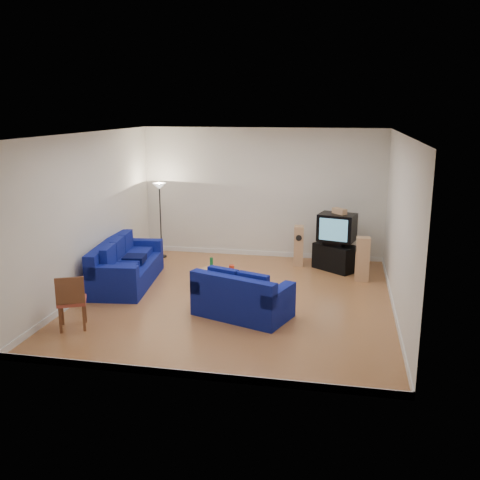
% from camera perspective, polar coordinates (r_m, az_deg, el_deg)
% --- Properties ---
extents(room, '(6.01, 6.51, 3.21)m').
position_cam_1_polar(room, '(10.15, -0.43, 1.90)').
color(room, brown).
rests_on(room, ground).
extents(sofa_three_seat, '(1.31, 2.49, 0.92)m').
position_cam_1_polar(sofa_three_seat, '(11.62, -12.22, -2.99)').
color(sofa_three_seat, '#0B115C').
rests_on(sofa_three_seat, ground).
extents(sofa_loveseat, '(1.88, 1.44, 0.83)m').
position_cam_1_polar(sofa_loveseat, '(9.63, 0.13, -6.41)').
color(sofa_loveseat, '#0B115C').
rests_on(sofa_loveseat, ground).
extents(coffee_table, '(1.16, 0.84, 0.38)m').
position_cam_1_polar(coffee_table, '(11.00, -2.00, -3.72)').
color(coffee_table, tan).
rests_on(coffee_table, ground).
extents(bottle, '(0.07, 0.07, 0.29)m').
position_cam_1_polar(bottle, '(11.04, -3.06, -2.61)').
color(bottle, '#197233').
rests_on(bottle, coffee_table).
extents(tissue_box, '(0.25, 0.23, 0.09)m').
position_cam_1_polar(tissue_box, '(10.93, -2.24, -3.31)').
color(tissue_box, green).
rests_on(tissue_box, coffee_table).
extents(red_canister, '(0.12, 0.12, 0.15)m').
position_cam_1_polar(red_canister, '(10.96, -0.90, -3.08)').
color(red_canister, red).
rests_on(red_canister, coffee_table).
extents(remote, '(0.16, 0.06, 0.02)m').
position_cam_1_polar(remote, '(10.78, -0.15, -3.74)').
color(remote, black).
rests_on(remote, coffee_table).
extents(tv_stand, '(1.11, 1.02, 0.60)m').
position_cam_1_polar(tv_stand, '(12.56, 10.16, -1.81)').
color(tv_stand, black).
rests_on(tv_stand, ground).
extents(av_receiver, '(0.57, 0.52, 0.11)m').
position_cam_1_polar(av_receiver, '(12.49, 10.11, -0.23)').
color(av_receiver, black).
rests_on(av_receiver, tv_stand).
extents(television, '(0.92, 0.77, 0.62)m').
position_cam_1_polar(television, '(12.36, 10.30, 1.34)').
color(television, black).
rests_on(television, av_receiver).
extents(centre_speaker, '(0.35, 0.36, 0.13)m').
position_cam_1_polar(centre_speaker, '(12.29, 10.57, 3.04)').
color(centre_speaker, tan).
rests_on(centre_speaker, television).
extents(speaker_left, '(0.24, 0.31, 0.96)m').
position_cam_1_polar(speaker_left, '(12.73, 6.27, -0.61)').
color(speaker_left, tan).
rests_on(speaker_left, ground).
extents(speaker_right, '(0.31, 0.24, 0.97)m').
position_cam_1_polar(speaker_right, '(11.82, 12.93, -2.00)').
color(speaker_right, tan).
rests_on(speaker_right, ground).
extents(floor_lamp, '(0.32, 0.32, 1.87)m').
position_cam_1_polar(floor_lamp, '(13.31, -8.57, 4.64)').
color(floor_lamp, black).
rests_on(floor_lamp, ground).
extents(dining_chair, '(0.61, 0.61, 0.97)m').
position_cam_1_polar(dining_chair, '(9.44, -17.55, -6.06)').
color(dining_chair, brown).
rests_on(dining_chair, ground).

